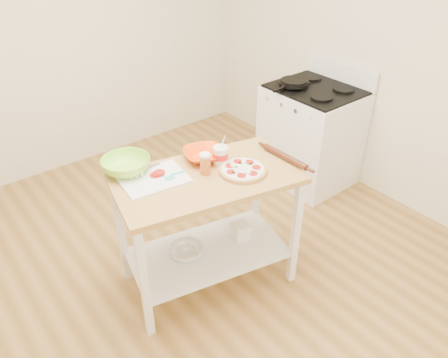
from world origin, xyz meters
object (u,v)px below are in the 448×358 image
shelf_bin (241,231)px  knife (136,172)px  rolling_pin (285,157)px  shelf_glass_bowl (186,251)px  skillet (293,83)px  orange_bowl (204,155)px  yogurt_tub (220,155)px  pizza (243,170)px  beer_pint (205,164)px  spatula (174,175)px  gas_stove (311,135)px  cutting_board (153,178)px  green_bowl (126,165)px  prep_island (207,208)px

shelf_bin → knife: bearing=153.4°
rolling_pin → shelf_glass_bowl: (-0.67, 0.23, -0.62)m
skillet → orange_bowl: bearing=-168.7°
knife → yogurt_tub: (0.50, -0.22, 0.04)m
knife → shelf_glass_bowl: knife is taller
skillet → pizza: (-1.26, -0.77, -0.06)m
skillet → beer_pint: size_ratio=3.04×
spatula → shelf_glass_bowl: size_ratio=0.65×
spatula → rolling_pin: rolling_pin is taller
gas_stove → cutting_board: bearing=-170.4°
skillet → knife: (-1.80, -0.37, -0.06)m
knife → green_bowl: 0.08m
cutting_board → orange_bowl: (0.40, 0.01, 0.02)m
prep_island → skillet: bearing=24.2°
rolling_pin → spatula: bearing=158.0°
cutting_board → rolling_pin: bearing=-15.6°
prep_island → orange_bowl: (0.11, 0.18, 0.28)m
prep_island → yogurt_tub: 0.36m
rolling_pin → skillet: bearing=41.5°
shelf_bin → green_bowl: bearing=149.8°
beer_pint → yogurt_tub: yogurt_tub is taller
gas_stove → skillet: bearing=130.8°
skillet → yogurt_tub: bearing=-163.6°
prep_island → rolling_pin: size_ratio=3.40×
shelf_bin → yogurt_tub: bearing=143.2°
cutting_board → rolling_pin: size_ratio=1.16×
yogurt_tub → shelf_bin: 0.66m
beer_pint → shelf_glass_bowl: size_ratio=0.59×
shelf_bin → spatula: bearing=163.4°
prep_island → gas_stove: bearing=17.4°
orange_bowl → shelf_bin: orange_bowl is taller
knife → shelf_bin: size_ratio=2.28×
rolling_pin → shelf_bin: bearing=149.2°
cutting_board → shelf_bin: bearing=-11.9°
pizza → spatula: (-0.37, 0.22, 0.00)m
pizza → shelf_bin: 0.61m
pizza → gas_stove: bearing=23.7°
prep_island → cutting_board: cutting_board is taller
cutting_board → knife: cutting_board is taller
prep_island → skillet: (1.46, 0.66, 0.33)m
spatula → shelf_glass_bowl: 0.62m
prep_island → shelf_bin: bearing=-4.8°
rolling_pin → knife: bearing=152.2°
pizza → knife: bearing=144.1°
skillet → rolling_pin: (-0.94, -0.83, -0.05)m
pizza → spatula: bearing=149.7°
cutting_board → knife: 0.12m
skillet → green_bowl: green_bowl is taller
cutting_board → yogurt_tub: yogurt_tub is taller
knife → cutting_board: bearing=-63.1°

